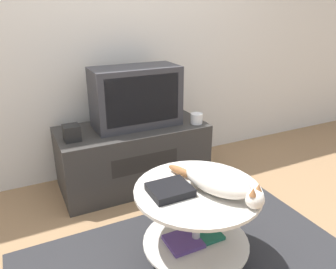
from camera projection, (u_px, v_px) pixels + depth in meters
name	position (u px, v px, depth m)	size (l,w,h in m)	color
ground_plane	(185.00, 262.00, 1.92)	(12.00, 12.00, 0.00)	#93704C
wall_back	(104.00, 19.00, 2.58)	(8.00, 0.05, 2.60)	silver
rug	(185.00, 261.00, 1.92)	(1.91, 1.03, 0.02)	#28282B
tv_stand	(133.00, 155.00, 2.69)	(1.17, 0.55, 0.51)	#33302D
tv	(136.00, 97.00, 2.55)	(0.67, 0.32, 0.47)	#333338
speaker	(72.00, 133.00, 2.32)	(0.11, 0.11, 0.11)	black
mug	(197.00, 118.00, 2.66)	(0.10, 0.10, 0.08)	white
coffee_table	(196.00, 217.00, 1.78)	(0.67, 0.67, 0.49)	#B2B2B7
dvd_box	(170.00, 190.00, 1.67)	(0.21, 0.18, 0.04)	black
cat	(219.00, 181.00, 1.66)	(0.32, 0.57, 0.13)	silver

